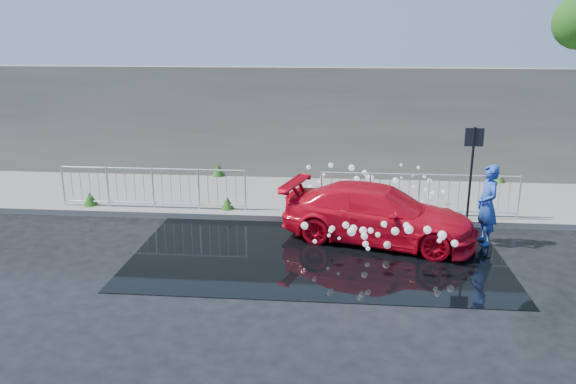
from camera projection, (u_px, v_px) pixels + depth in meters
The scene contains 12 objects.
ground at pixel (291, 268), 11.63m from camera, with size 90.00×90.00×0.00m, color black.
pavement at pixel (306, 197), 16.40m from camera, with size 30.00×4.00×0.15m, color #62615D.
curb at pixel (301, 218), 14.48m from camera, with size 30.00×0.25×0.16m, color #62615D.
retaining_wall at pixel (310, 123), 18.00m from camera, with size 30.00×0.60×3.50m, color #5F5C50.
puddle at pixel (317, 250), 12.54m from camera, with size 8.00×5.00×0.01m, color black.
sign_post at pixel (472, 158), 13.76m from camera, with size 0.45×0.06×2.50m.
railing_left at pixel (153, 186), 14.98m from camera, with size 5.05×0.05×1.10m.
railing_right at pixel (419, 193), 14.37m from camera, with size 5.05×0.05×1.10m.
weeds at pixel (291, 193), 15.86m from camera, with size 12.17×3.93×0.44m.
water_spray at pixel (371, 205), 13.44m from camera, with size 3.68×5.57×1.06m.
red_car at pixel (379, 214), 12.99m from camera, with size 1.82×4.47×1.30m, color red.
person at pixel (487, 205), 12.72m from camera, with size 0.68×0.45×1.86m, color #2144A6.
Camera 1 is at (0.91, -10.71, 4.71)m, focal length 35.00 mm.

